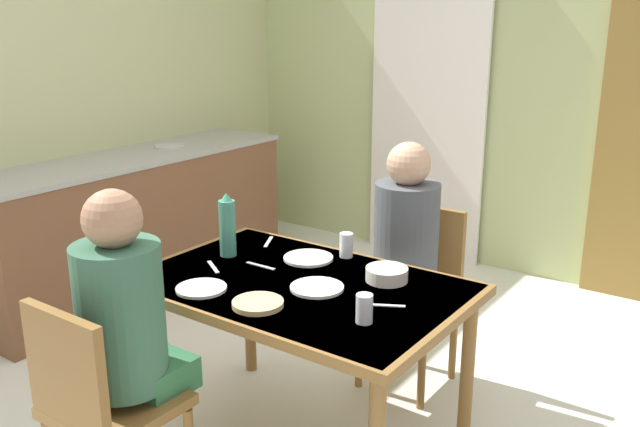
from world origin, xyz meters
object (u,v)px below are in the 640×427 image
Objects in this scene: kitchen_counter at (137,222)px; dining_table at (298,300)px; chair_near_diner at (98,403)px; chair_far_diner at (416,284)px; water_bottle_green_near at (227,226)px; person_near_diner at (124,312)px; serving_bowl_center at (387,274)px; person_far_diner at (405,236)px.

dining_table is (1.94, -0.79, 0.21)m from kitchen_counter.
chair_far_diner is at bearing 76.19° from chair_near_diner.
water_bottle_green_near reaches higher than chair_far_diner.
kitchen_counter is at bearing 139.44° from person_near_diner.
kitchen_counter is 2.59× the size of chair_far_diner.
person_near_diner is (-0.26, -0.65, 0.12)m from dining_table.
chair_near_diner and chair_far_diner have the same top height.
chair_near_diner is at bearing -118.22° from serving_bowl_center.
serving_bowl_center is at bearing 58.16° from person_near_diner.
chair_far_diner reaches higher than dining_table.
dining_table is at bearing 80.91° from chair_far_diner.
dining_table is at bearing 71.66° from chair_near_diner.
dining_table is 1.70× the size of person_near_diner.
kitchen_counter is at bearing 136.86° from chair_near_diner.
person_far_diner is (0.39, 1.43, 0.28)m from chair_near_diner.
person_near_diner is 4.53× the size of serving_bowl_center.
chair_far_diner is 5.12× the size of serving_bowl_center.
person_near_diner reaches higher than chair_far_diner.
chair_far_diner is 0.31m from person_far_diner.
kitchen_counter is at bearing 165.56° from serving_bowl_center.
water_bottle_green_near is at bearing 102.10° from chair_near_diner.
dining_table is 7.72× the size of serving_bowl_center.
kitchen_counter is 1.72× the size of dining_table.
water_bottle_green_near is at bearing 170.51° from dining_table.
serving_bowl_center is (0.28, 0.22, 0.10)m from dining_table.
water_bottle_green_near reaches higher than chair_near_diner.
water_bottle_green_near is (-0.44, 0.07, 0.21)m from dining_table.
person_far_diner is (0.00, -0.14, 0.28)m from chair_far_diner.
person_near_diner is (-0.39, -1.43, 0.28)m from chair_far_diner.
chair_near_diner is 1.61m from chair_far_diner.
person_far_diner is 0.46m from serving_bowl_center.
chair_far_diner is 0.64m from serving_bowl_center.
chair_far_diner is 1.51m from person_near_diner.
serving_bowl_center is at bearing 105.15° from chair_far_diner.
person_near_diner is 2.69× the size of water_bottle_green_near.
dining_table is at bearing -22.16° from kitchen_counter.
water_bottle_green_near is 0.74m from serving_bowl_center.
water_bottle_green_near is (1.50, -0.72, 0.42)m from kitchen_counter.
dining_table is at bearing 68.13° from person_near_diner.
dining_table is 0.84m from chair_near_diner.
person_near_diner is 1.02m from serving_bowl_center.
chair_near_diner is at bearing -43.14° from kitchen_counter.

